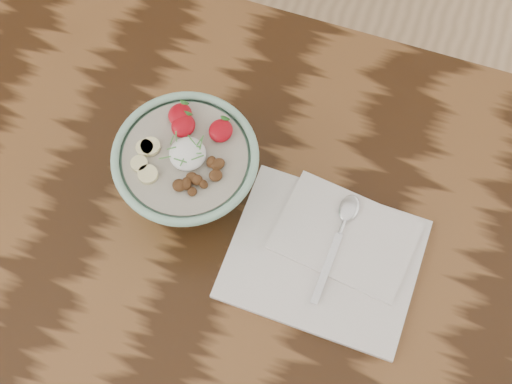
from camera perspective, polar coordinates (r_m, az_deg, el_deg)
table at (r=109.62cm, az=-4.04°, el=-7.23°), size 160.00×90.00×75.00cm
breakfast_bowl at (r=98.78cm, az=-5.48°, el=1.84°), size 19.77×19.77×12.95cm
napkin at (r=100.70cm, az=5.79°, el=-4.95°), size 26.46×22.44×1.60cm
spoon at (r=101.07cm, az=7.02°, el=-2.46°), size 3.08×17.02×0.89cm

